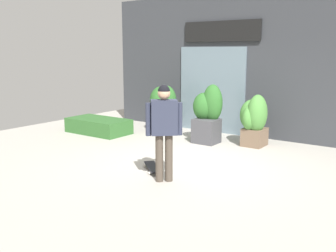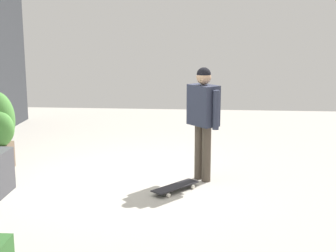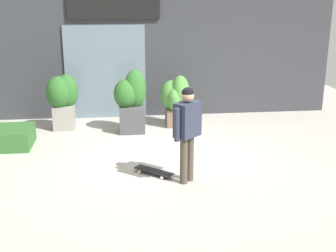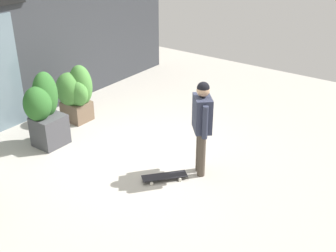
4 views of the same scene
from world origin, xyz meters
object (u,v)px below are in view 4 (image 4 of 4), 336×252
skateboarder (202,120)px  skateboard (164,176)px  planter_box_left (44,110)px  planter_box_mid (75,92)px

skateboarder → skateboard: (-0.53, 0.36, -0.93)m
skateboarder → planter_box_left: 3.02m
skateboarder → planter_box_mid: bearing=-45.6°
skateboarder → planter_box_left: (-0.84, 2.89, -0.28)m
skateboard → planter_box_mid: 2.99m
skateboarder → planter_box_mid: size_ratio=1.35×
planter_box_left → planter_box_mid: 1.09m
planter_box_mid → planter_box_left: bearing=-163.6°
planter_box_mid → skateboard: bearing=-104.5°
skateboard → planter_box_left: size_ratio=0.50×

